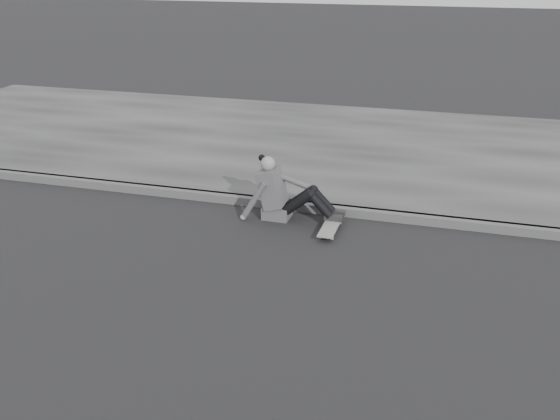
% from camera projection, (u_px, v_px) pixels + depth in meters
% --- Properties ---
extents(ground, '(80.00, 80.00, 0.00)m').
position_uv_depth(ground, '(500.00, 340.00, 5.84)').
color(ground, black).
rests_on(ground, ground).
extents(curb, '(24.00, 0.16, 0.12)m').
position_uv_depth(curb, '(493.00, 227.00, 8.11)').
color(curb, '#4A4A4A').
rests_on(curb, ground).
extents(sidewalk, '(24.00, 6.00, 0.12)m').
position_uv_depth(sidewalk, '(489.00, 159.00, 10.79)').
color(sidewalk, '#3A3A3A').
rests_on(sidewalk, ground).
extents(skateboard, '(0.20, 0.78, 0.09)m').
position_uv_depth(skateboard, '(331.00, 226.00, 8.11)').
color(skateboard, gray).
rests_on(skateboard, ground).
extents(seated_woman, '(1.38, 0.46, 0.88)m').
position_uv_depth(seated_woman, '(282.00, 193.00, 8.40)').
color(seated_woman, '#48474A').
rests_on(seated_woman, ground).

